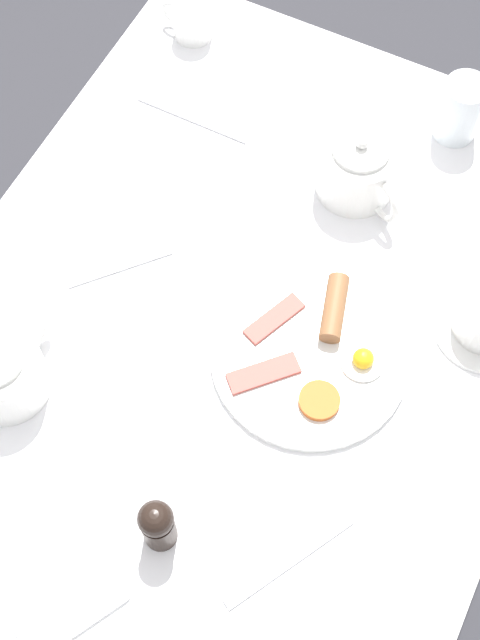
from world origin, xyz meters
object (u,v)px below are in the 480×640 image
(breakfast_plate, at_px, (313,353))
(fork_by_plate, at_px, (290,561))
(creamer_jug, at_px, (192,20))
(knife_by_plate, at_px, (193,118))
(teapot_far, at_px, (1,371))
(spoon_for_tea, at_px, (120,267))
(water_glass_tall, at_px, (460,109))
(teapot_near, at_px, (358,169))
(pepper_grinder, at_px, (158,525))
(napkin_folded, at_px, (67,604))

(breakfast_plate, distance_m, fork_by_plate, 0.28)
(creamer_jug, relative_size, knife_by_plate, 0.46)
(teapot_far, height_order, spoon_for_tea, teapot_far)
(water_glass_tall, distance_m, fork_by_plate, 0.72)
(knife_by_plate, xyz_separation_m, spoon_for_tea, (-0.03, 0.28, 0.00))
(breakfast_plate, xyz_separation_m, knife_by_plate, (0.34, -0.29, -0.01))
(water_glass_tall, bearing_deg, teapot_near, 59.96)
(teapot_far, relative_size, water_glass_tall, 1.92)
(water_glass_tall, height_order, pepper_grinder, pepper_grinder)
(breakfast_plate, distance_m, teapot_far, 0.42)
(pepper_grinder, relative_size, napkin_folded, 0.69)
(fork_by_plate, height_order, spoon_for_tea, same)
(spoon_for_tea, bearing_deg, napkin_folded, 112.26)
(teapot_near, relative_size, water_glass_tall, 1.70)
(pepper_grinder, height_order, napkin_folded, pepper_grinder)
(napkin_folded, bearing_deg, creamer_jug, -71.44)
(water_glass_tall, xyz_separation_m, napkin_folded, (0.16, 0.88, -0.05))
(teapot_near, distance_m, fork_by_plate, 0.57)
(napkin_folded, xyz_separation_m, spoon_for_tea, (0.18, -0.44, -0.00))
(teapot_near, xyz_separation_m, spoon_for_tea, (0.25, 0.28, -0.05))
(teapot_far, bearing_deg, creamer_jug, -168.70)
(creamer_jug, bearing_deg, teapot_near, 155.79)
(teapot_far, height_order, napkin_folded, teapot_far)
(breakfast_plate, xyz_separation_m, teapot_near, (0.06, -0.28, 0.04))
(teapot_near, relative_size, creamer_jug, 1.99)
(teapot_far, xyz_separation_m, spoon_for_tea, (-0.04, -0.23, -0.05))
(teapot_far, xyz_separation_m, fork_by_plate, (-0.44, 0.04, -0.05))
(creamer_jug, relative_size, fork_by_plate, 0.52)
(napkin_folded, bearing_deg, teapot_near, -95.42)
(knife_by_plate, bearing_deg, fork_by_plate, 127.84)
(teapot_far, height_order, creamer_jug, teapot_far)
(spoon_for_tea, bearing_deg, creamer_jug, -75.24)
(spoon_for_tea, bearing_deg, fork_by_plate, 145.89)
(knife_by_plate, bearing_deg, teapot_far, 88.98)
(water_glass_tall, height_order, creamer_jug, water_glass_tall)
(teapot_far, distance_m, napkin_folded, 0.31)
(pepper_grinder, bearing_deg, napkin_folded, 64.08)
(pepper_grinder, bearing_deg, knife_by_plate, -65.44)
(pepper_grinder, bearing_deg, teapot_near, -90.71)
(creamer_jug, bearing_deg, knife_by_plate, 117.82)
(spoon_for_tea, bearing_deg, teapot_near, -131.41)
(breakfast_plate, height_order, creamer_jug, creamer_jug)
(pepper_grinder, bearing_deg, water_glass_tall, -97.79)
(teapot_far, xyz_separation_m, napkin_folded, (-0.22, 0.21, -0.04))
(knife_by_plate, bearing_deg, napkin_folded, 106.37)
(creamer_jug, distance_m, knife_by_plate, 0.18)
(breakfast_plate, height_order, napkin_folded, breakfast_plate)
(teapot_near, relative_size, pepper_grinder, 1.67)
(creamer_jug, xyz_separation_m, pepper_grinder, (-0.36, 0.75, 0.02))
(teapot_far, relative_size, creamer_jug, 2.24)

